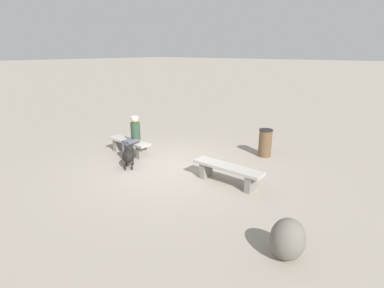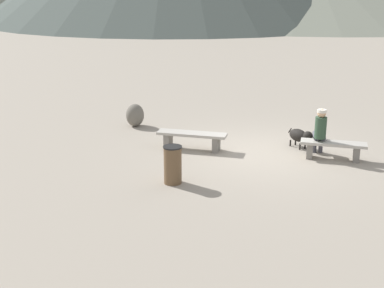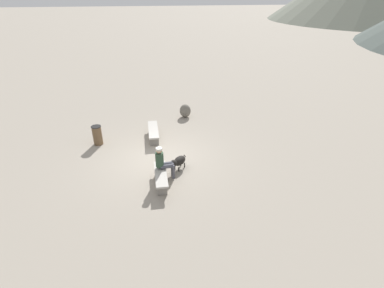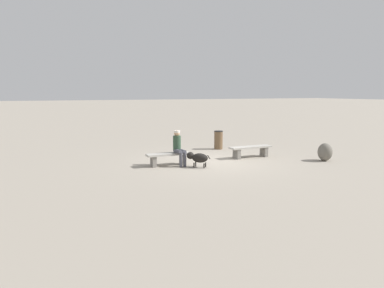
{
  "view_description": "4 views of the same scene",
  "coord_description": "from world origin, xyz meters",
  "px_view_note": "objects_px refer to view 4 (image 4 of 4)",
  "views": [
    {
      "loc": [
        -5.47,
        5.67,
        3.17
      ],
      "look_at": [
        -0.11,
        -0.91,
        0.49
      ],
      "focal_mm": 27.82,
      "sensor_mm": 36.0,
      "label": 1
    },
    {
      "loc": [
        1.44,
        -13.08,
        4.41
      ],
      "look_at": [
        -1.66,
        -0.92,
        0.4
      ],
      "focal_mm": 49.41,
      "sensor_mm": 36.0,
      "label": 2
    },
    {
      "loc": [
        10.33,
        -0.33,
        6.16
      ],
      "look_at": [
        -0.12,
        1.35,
        0.48
      ],
      "focal_mm": 27.63,
      "sensor_mm": 36.0,
      "label": 3
    },
    {
      "loc": [
        6.12,
        11.76,
        2.67
      ],
      "look_at": [
        0.53,
        -0.68,
        0.63
      ],
      "focal_mm": 32.79,
      "sensor_mm": 36.0,
      "label": 4
    }
  ],
  "objects_px": {
    "dog": "(198,158)",
    "trash_bin": "(218,140)",
    "boulder": "(325,152)",
    "bench_left": "(251,150)",
    "seated_person": "(178,146)",
    "bench_right": "(168,157)"
  },
  "relations": [
    {
      "from": "seated_person",
      "to": "boulder",
      "type": "relative_size",
      "value": 1.85
    },
    {
      "from": "boulder",
      "to": "seated_person",
      "type": "bearing_deg",
      "value": -15.84
    },
    {
      "from": "bench_right",
      "to": "boulder",
      "type": "distance_m",
      "value": 6.11
    },
    {
      "from": "dog",
      "to": "trash_bin",
      "type": "relative_size",
      "value": 0.83
    },
    {
      "from": "bench_left",
      "to": "dog",
      "type": "height_order",
      "value": "dog"
    },
    {
      "from": "seated_person",
      "to": "trash_bin",
      "type": "distance_m",
      "value": 4.07
    },
    {
      "from": "dog",
      "to": "boulder",
      "type": "height_order",
      "value": "boulder"
    },
    {
      "from": "bench_left",
      "to": "bench_right",
      "type": "relative_size",
      "value": 1.14
    },
    {
      "from": "bench_left",
      "to": "seated_person",
      "type": "height_order",
      "value": "seated_person"
    },
    {
      "from": "dog",
      "to": "trash_bin",
      "type": "xyz_separation_m",
      "value": [
        -2.59,
        -3.24,
        0.08
      ]
    },
    {
      "from": "bench_left",
      "to": "trash_bin",
      "type": "relative_size",
      "value": 2.14
    },
    {
      "from": "bench_left",
      "to": "bench_right",
      "type": "bearing_deg",
      "value": 1.55
    },
    {
      "from": "seated_person",
      "to": "boulder",
      "type": "height_order",
      "value": "seated_person"
    },
    {
      "from": "trash_bin",
      "to": "bench_left",
      "type": "bearing_deg",
      "value": 94.3
    },
    {
      "from": "bench_right",
      "to": "boulder",
      "type": "xyz_separation_m",
      "value": [
        -5.88,
        1.68,
        0.03
      ]
    },
    {
      "from": "boulder",
      "to": "bench_left",
      "type": "bearing_deg",
      "value": -38.29
    },
    {
      "from": "seated_person",
      "to": "dog",
      "type": "xyz_separation_m",
      "value": [
        -0.5,
        0.6,
        -0.38
      ]
    },
    {
      "from": "seated_person",
      "to": "dog",
      "type": "height_order",
      "value": "seated_person"
    },
    {
      "from": "bench_right",
      "to": "dog",
      "type": "relative_size",
      "value": 2.26
    },
    {
      "from": "bench_left",
      "to": "boulder",
      "type": "xyz_separation_m",
      "value": [
        -2.25,
        1.78,
        0.02
      ]
    },
    {
      "from": "trash_bin",
      "to": "seated_person",
      "type": "bearing_deg",
      "value": 40.5
    },
    {
      "from": "bench_right",
      "to": "seated_person",
      "type": "distance_m",
      "value": 0.55
    }
  ]
}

